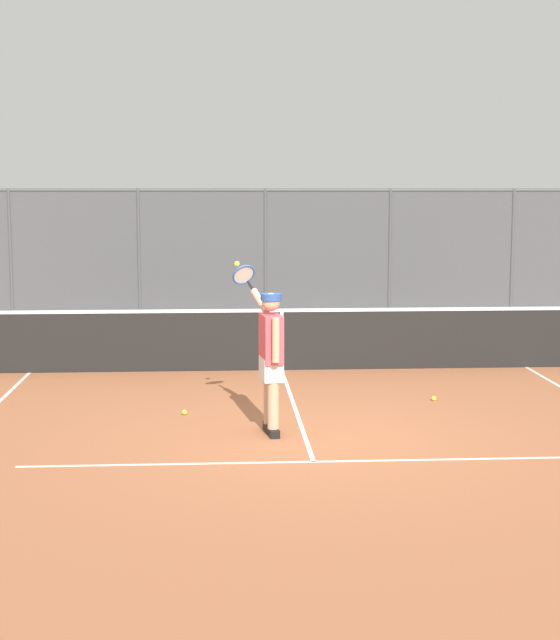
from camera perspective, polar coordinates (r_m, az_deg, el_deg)
name	(u,v)px	position (r m, az deg, el deg)	size (l,w,h in m)	color
ground_plane	(306,439)	(10.95, 1.52, -7.01)	(60.00, 60.00, 0.00)	#A8603D
court_line_markings	(316,469)	(9.80, 2.15, -8.76)	(7.80, 9.42, 0.01)	white
fence_backdrop	(264,257)	(20.88, -0.95, 3.75)	(18.71, 1.37, 2.82)	#474C51
tennis_net	(282,339)	(15.01, 0.10, -1.10)	(10.02, 0.09, 1.07)	#2D2D2D
tennis_player	(270,352)	(11.01, -0.57, -1.90)	(0.59, 1.33, 1.91)	black
tennis_ball_mid_court	(434,398)	(13.05, 9.03, -4.58)	(0.07, 0.07, 0.07)	#CCDB33
tennis_ball_near_baseline	(184,412)	(12.15, -5.64, -5.42)	(0.07, 0.07, 0.07)	#C1D138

